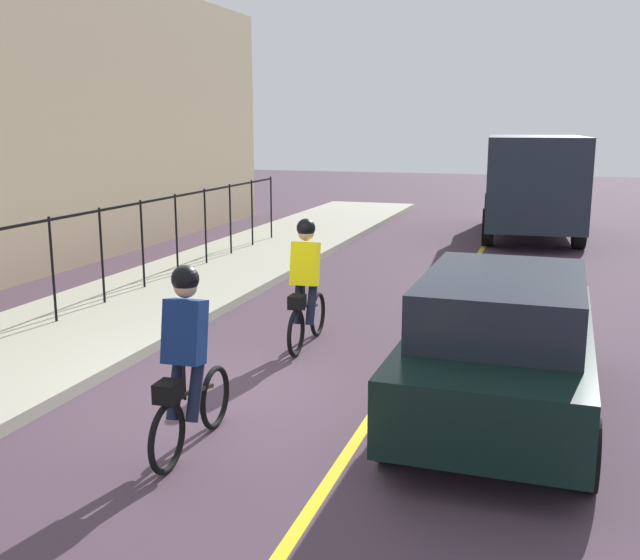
% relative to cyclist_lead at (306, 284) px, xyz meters
% --- Properties ---
extents(ground_plane, '(80.00, 80.00, 0.00)m').
position_rel_cyclist_lead_xyz_m(ground_plane, '(-2.00, 0.09, -0.91)').
color(ground_plane, '#483543').
extents(lane_line_centre, '(36.00, 0.12, 0.01)m').
position_rel_cyclist_lead_xyz_m(lane_line_centre, '(-2.00, -1.51, -0.91)').
color(lane_line_centre, yellow).
rests_on(lane_line_centre, ground).
extents(sidewalk, '(40.00, 3.20, 0.15)m').
position_rel_cyclist_lead_xyz_m(sidewalk, '(-2.00, 3.49, -0.84)').
color(sidewalk, '#AAA894').
rests_on(sidewalk, ground).
extents(iron_fence, '(19.04, 0.04, 1.60)m').
position_rel_cyclist_lead_xyz_m(iron_fence, '(-1.00, 3.89, 0.36)').
color(iron_fence, black).
rests_on(iron_fence, sidewalk).
extents(cyclist_lead, '(1.71, 0.37, 1.83)m').
position_rel_cyclist_lead_xyz_m(cyclist_lead, '(0.00, 0.00, 0.00)').
color(cyclist_lead, black).
rests_on(cyclist_lead, ground).
extents(cyclist_follow, '(1.71, 0.37, 1.83)m').
position_rel_cyclist_lead_xyz_m(cyclist_follow, '(-3.56, -0.05, 0.00)').
color(cyclist_follow, black).
rests_on(cyclist_follow, ground).
extents(patrol_sedan, '(4.42, 1.95, 1.58)m').
position_rel_cyclist_lead_xyz_m(patrol_sedan, '(-1.72, -2.80, -0.09)').
color(patrol_sedan, black).
rests_on(patrol_sedan, ground).
extents(box_truck_background, '(6.88, 2.98, 2.78)m').
position_rel_cyclist_lead_xyz_m(box_truck_background, '(11.83, -2.53, 0.64)').
color(box_truck_background, '#202834').
rests_on(box_truck_background, ground).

